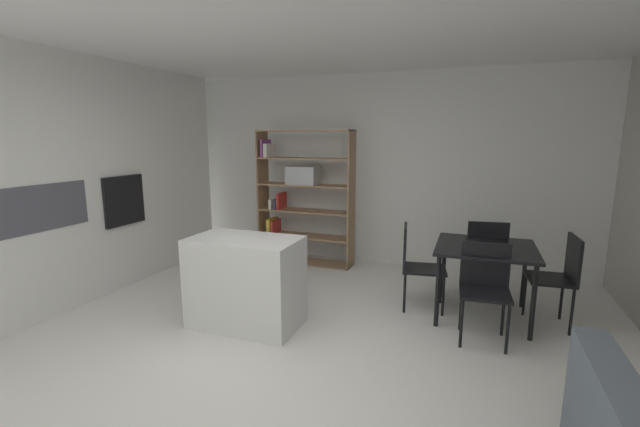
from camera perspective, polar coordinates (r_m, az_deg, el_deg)
The scene contains 13 objects.
ground_plane at distance 3.76m, azimuth -7.06°, elevation -19.39°, with size 8.83×8.83×0.00m, color silver.
ceiling_slab at distance 3.39m, azimuth -8.24°, elevation 26.13°, with size 6.43×6.28×0.06m.
back_partition at distance 6.20m, azimuth 6.03°, elevation 5.92°, with size 6.43×0.06×2.76m, color silver.
tall_cabinet_run_left at distance 5.25m, azimuth -36.08°, elevation 3.14°, with size 0.64×5.67×2.76m, color silver.
cabinet_niche_splashback at distance 4.94m, azimuth -34.84°, elevation 0.41°, with size 0.01×1.23×0.47m.
built_in_oven at distance 5.66m, azimuth -25.25°, elevation 1.66°, with size 0.06×0.60×0.61m.
kitchen_island at distance 4.26m, azimuth -10.14°, elevation -9.19°, with size 1.07×0.62×0.89m, color silver.
open_bookshelf at distance 6.13m, azimuth -2.64°, elevation 2.98°, with size 1.42×0.36×1.96m.
dining_table at distance 4.63m, azimuth 21.71°, elevation -5.13°, with size 0.97×0.95×0.76m.
dining_chair_island_side at distance 4.68m, azimuth 12.85°, elevation -6.27°, with size 0.51×0.47×0.92m.
dining_chair_far at distance 5.14m, azimuth 21.67°, elevation -5.08°, with size 0.49×0.49×0.94m.
dining_chair_near at distance 4.19m, azimuth 21.63°, elevation -8.73°, with size 0.46×0.44×0.89m.
dining_chair_window_side at distance 4.74m, azimuth 30.11°, elevation -6.96°, with size 0.43×0.46×0.93m.
Camera 1 is at (1.54, -2.88, 1.87)m, focal length 23.36 mm.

